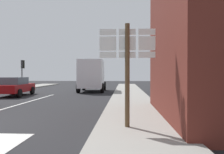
{
  "coord_description": "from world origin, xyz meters",
  "views": [
    {
      "loc": [
        5.88,
        -5.95,
        1.7
      ],
      "look_at": [
        4.86,
        12.63,
        1.47
      ],
      "focal_mm": 35.2,
      "sensor_mm": 36.0,
      "label": 1
    }
  ],
  "objects": [
    {
      "name": "delivery_truck",
      "position": [
        2.76,
        15.4,
        1.65
      ],
      "size": [
        2.61,
        5.06,
        3.05
      ],
      "color": "silver",
      "rests_on": "ground"
    },
    {
      "name": "lane_centre_stripe",
      "position": [
        0.0,
        6.0,
        0.01
      ],
      "size": [
        0.16,
        12.0,
        0.01
      ],
      "primitive_type": "cube",
      "color": "silver",
      "rests_on": "ground"
    },
    {
      "name": "sedan_far",
      "position": [
        -2.71,
        10.85,
        0.76
      ],
      "size": [
        2.19,
        4.31,
        1.47
      ],
      "color": "maroon",
      "rests_on": "ground"
    },
    {
      "name": "traffic_light_far_left",
      "position": [
        -5.31,
        17.68,
        2.41
      ],
      "size": [
        0.3,
        0.49,
        3.26
      ],
      "color": "#47474C",
      "rests_on": "ground"
    },
    {
      "name": "route_sign_post",
      "position": [
        5.98,
        0.59,
        2.0
      ],
      "size": [
        1.66,
        0.14,
        3.2
      ],
      "color": "brown",
      "rests_on": "ground"
    },
    {
      "name": "sidewalk_right",
      "position": [
        6.33,
        8.0,
        0.07
      ],
      "size": [
        2.64,
        44.0,
        0.14
      ],
      "primitive_type": "cube",
      "color": "gray",
      "rests_on": "ground"
    },
    {
      "name": "ground_plane",
      "position": [
        0.0,
        10.0,
        0.0
      ],
      "size": [
        80.0,
        80.0,
        0.0
      ],
      "primitive_type": "plane",
      "color": "#232326"
    }
  ]
}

